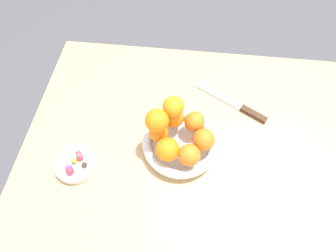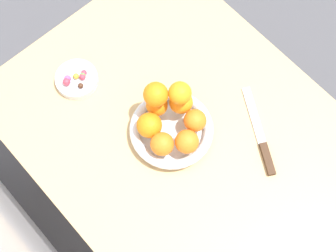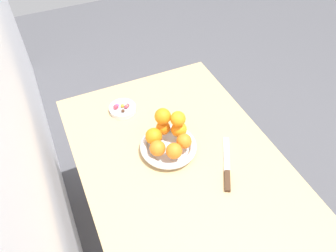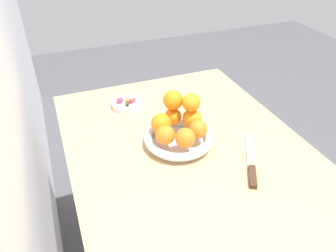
% 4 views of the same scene
% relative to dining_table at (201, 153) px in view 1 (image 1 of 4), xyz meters
% --- Properties ---
extents(ground_plane, '(6.00, 6.00, 0.00)m').
position_rel_dining_table_xyz_m(ground_plane, '(0.00, 0.00, -0.65)').
color(ground_plane, '#4C4C51').
extents(dining_table, '(1.10, 0.76, 0.74)m').
position_rel_dining_table_xyz_m(dining_table, '(0.00, 0.00, 0.00)').
color(dining_table, tan).
rests_on(dining_table, ground_plane).
extents(fruit_bowl, '(0.22, 0.22, 0.04)m').
position_rel_dining_table_xyz_m(fruit_bowl, '(0.07, 0.02, 0.11)').
color(fruit_bowl, silver).
rests_on(fruit_bowl, dining_table).
extents(candy_dish, '(0.12, 0.12, 0.02)m').
position_rel_dining_table_xyz_m(candy_dish, '(0.37, 0.12, 0.10)').
color(candy_dish, silver).
rests_on(candy_dish, dining_table).
extents(orange_0, '(0.06, 0.06, 0.06)m').
position_rel_dining_table_xyz_m(orange_0, '(0.14, 0.02, 0.16)').
color(orange_0, orange).
rests_on(orange_0, fruit_bowl).
extents(orange_1, '(0.07, 0.07, 0.07)m').
position_rel_dining_table_xyz_m(orange_1, '(0.10, 0.07, 0.16)').
color(orange_1, orange).
rests_on(orange_1, fruit_bowl).
extents(orange_2, '(0.06, 0.06, 0.06)m').
position_rel_dining_table_xyz_m(orange_2, '(0.05, 0.08, 0.16)').
color(orange_2, orange).
rests_on(orange_2, fruit_bowl).
extents(orange_3, '(0.06, 0.06, 0.06)m').
position_rel_dining_table_xyz_m(orange_3, '(0.01, 0.03, 0.16)').
color(orange_3, orange).
rests_on(orange_3, fruit_bowl).
extents(orange_4, '(0.06, 0.06, 0.06)m').
position_rel_dining_table_xyz_m(orange_4, '(0.04, -0.03, 0.16)').
color(orange_4, orange).
rests_on(orange_4, fruit_bowl).
extents(orange_5, '(0.06, 0.06, 0.06)m').
position_rel_dining_table_xyz_m(orange_5, '(0.10, -0.03, 0.16)').
color(orange_5, orange).
rests_on(orange_5, fruit_bowl).
extents(orange_6, '(0.06, 0.06, 0.06)m').
position_rel_dining_table_xyz_m(orange_6, '(0.14, 0.02, 0.22)').
color(orange_6, orange).
rests_on(orange_6, orange_0).
extents(orange_7, '(0.06, 0.06, 0.06)m').
position_rel_dining_table_xyz_m(orange_7, '(0.10, -0.03, 0.22)').
color(orange_7, orange).
rests_on(orange_7, orange_5).
extents(candy_ball_0, '(0.02, 0.02, 0.02)m').
position_rel_dining_table_xyz_m(candy_ball_0, '(0.37, 0.14, 0.12)').
color(candy_ball_0, '#8C4C99').
rests_on(candy_ball_0, candy_dish).
extents(candy_ball_1, '(0.02, 0.02, 0.02)m').
position_rel_dining_table_xyz_m(candy_ball_1, '(0.37, 0.15, 0.12)').
color(candy_ball_1, '#C6384C').
rests_on(candy_ball_1, candy_dish).
extents(candy_ball_2, '(0.02, 0.02, 0.02)m').
position_rel_dining_table_xyz_m(candy_ball_2, '(0.35, 0.10, 0.12)').
color(candy_ball_2, '#4C9947').
rests_on(candy_ball_2, candy_dish).
extents(candy_ball_3, '(0.02, 0.02, 0.02)m').
position_rel_dining_table_xyz_m(candy_ball_3, '(0.33, 0.12, 0.12)').
color(candy_ball_3, '#472819').
rests_on(candy_ball_3, candy_dish).
extents(candy_ball_4, '(0.02, 0.02, 0.02)m').
position_rel_dining_table_xyz_m(candy_ball_4, '(0.35, 0.10, 0.12)').
color(candy_ball_4, '#C6384C').
rests_on(candy_ball_4, candy_dish).
extents(candy_ball_5, '(0.02, 0.02, 0.02)m').
position_rel_dining_table_xyz_m(candy_ball_5, '(0.37, 0.12, 0.12)').
color(candy_ball_5, gold).
rests_on(candy_ball_5, candy_dish).
extents(candy_ball_6, '(0.02, 0.02, 0.02)m').
position_rel_dining_table_xyz_m(candy_ball_6, '(0.36, 0.09, 0.12)').
color(candy_ball_6, '#C6384C').
rests_on(candy_ball_6, candy_dish).
extents(knife, '(0.24, 0.15, 0.01)m').
position_rel_dining_table_xyz_m(knife, '(-0.10, -0.14, 0.09)').
color(knife, '#3F2819').
rests_on(knife, dining_table).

